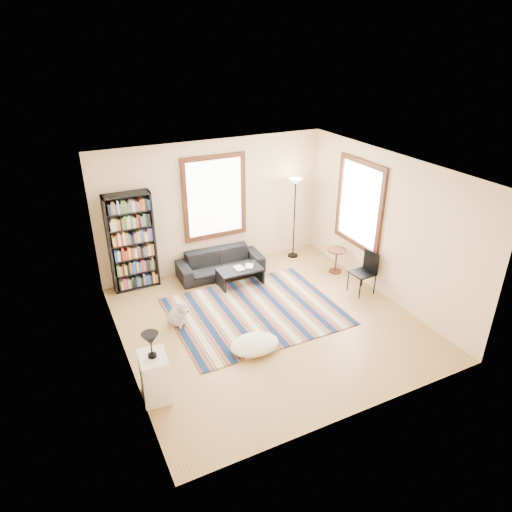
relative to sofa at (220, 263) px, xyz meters
name	(u,v)px	position (x,y,z in m)	size (l,w,h in m)	color
floor	(268,324)	(0.09, -2.05, -0.32)	(5.00, 5.00, 0.10)	tan
ceiling	(270,166)	(0.09, -2.05, 2.58)	(5.00, 5.00, 0.10)	white
wall_back	(214,205)	(0.09, 0.50, 1.13)	(5.00, 0.10, 2.80)	beige
wall_front	(366,332)	(0.09, -4.60, 1.13)	(5.00, 0.10, 2.80)	beige
wall_left	(114,285)	(-2.46, -2.05, 1.13)	(0.10, 5.00, 2.80)	beige
wall_right	(388,226)	(2.64, -2.05, 1.13)	(0.10, 5.00, 2.80)	beige
window_back	(215,197)	(0.09, 0.42, 1.33)	(1.20, 0.06, 1.60)	white
window_right	(360,204)	(2.56, -1.25, 1.33)	(0.06, 1.20, 1.60)	white
rug	(255,311)	(0.02, -1.66, -0.26)	(3.03, 2.42, 0.02)	#0D2345
sofa	(220,263)	(0.00, 0.00, 0.00)	(1.82, 0.71, 0.53)	black
bookshelf	(132,242)	(-1.74, 0.27, 0.73)	(0.90, 0.30, 2.00)	black
coffee_table	(240,276)	(0.20, -0.58, -0.09)	(0.90, 0.50, 0.36)	black
book_a	(235,269)	(0.10, -0.58, 0.11)	(0.24, 0.18, 0.02)	beige
book_b	(245,266)	(0.35, -0.53, 0.10)	(0.16, 0.22, 0.02)	beige
floor_cushion	(255,344)	(-0.49, -2.67, -0.16)	(0.83, 0.62, 0.21)	beige
floor_lamp	(294,219)	(1.86, 0.10, 0.66)	(0.30, 0.30, 1.86)	black
side_table	(336,261)	(2.29, -0.99, 0.00)	(0.40, 0.40, 0.54)	#482412
folding_chair	(362,273)	(2.24, -1.94, 0.16)	(0.42, 0.40, 0.86)	black
white_cabinet	(155,377)	(-2.21, -3.01, 0.08)	(0.38, 0.50, 0.70)	white
table_lamp	(151,345)	(-2.21, -3.01, 0.62)	(0.24, 0.24, 0.38)	black
dog	(177,312)	(-1.40, -1.41, -0.01)	(0.36, 0.51, 0.51)	silver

